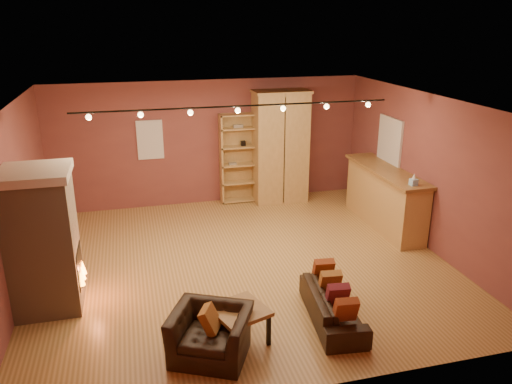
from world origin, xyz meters
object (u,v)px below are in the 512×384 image
object	(u,v)px
armoire	(280,147)
loveseat	(333,299)
bookcase	(238,157)
armchair	(210,326)
coffee_table	(240,314)
bar_counter	(385,197)
fireplace	(43,240)

from	to	relation	value
armoire	loveseat	bearing A→B (deg)	-98.39
bookcase	armoire	xyz separation A→B (m)	(0.94, -0.22, 0.24)
armchair	coffee_table	xyz separation A→B (m)	(0.42, 0.19, 0.00)
bar_counter	armoire	bearing A→B (deg)	129.11
fireplace	armchair	xyz separation A→B (m)	(2.10, -1.75, -0.64)
loveseat	bar_counter	bearing A→B (deg)	-31.97
bookcase	loveseat	bearing A→B (deg)	-87.62
armoire	bar_counter	xyz separation A→B (m)	(1.62, -2.00, -0.67)
loveseat	coffee_table	xyz separation A→B (m)	(-1.38, -0.16, 0.09)
fireplace	bar_counter	xyz separation A→B (m)	(6.24, 1.53, -0.45)
armchair	coffee_table	bearing A→B (deg)	50.25
armchair	bookcase	bearing A→B (deg)	100.10
bookcase	bar_counter	xyz separation A→B (m)	(2.56, -2.21, -0.43)
loveseat	coffee_table	distance (m)	1.39
bookcase	bar_counter	distance (m)	3.41
fireplace	bar_counter	world-z (taller)	fireplace
armoire	loveseat	xyz separation A→B (m)	(-0.73, -4.93, -0.96)
bar_counter	loveseat	size ratio (longest dim) A/B	1.58
bookcase	loveseat	xyz separation A→B (m)	(0.21, -5.14, -0.72)
bar_counter	armchair	bearing A→B (deg)	-141.68
bookcase	loveseat	size ratio (longest dim) A/B	1.28
bookcase	armoire	bearing A→B (deg)	-13.03
bookcase	armoire	distance (m)	0.99
loveseat	armchair	size ratio (longest dim) A/B	1.42
fireplace	bar_counter	distance (m)	6.44
bookcase	armchair	xyz separation A→B (m)	(-1.58, -5.49, -0.63)
armoire	coffee_table	distance (m)	5.57
fireplace	bar_counter	size ratio (longest dim) A/B	0.84
bookcase	armoire	size ratio (longest dim) A/B	0.80
loveseat	armchair	xyz separation A→B (m)	(-1.80, -0.34, 0.09)
bar_counter	fireplace	bearing A→B (deg)	-166.24
armoire	loveseat	world-z (taller)	armoire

